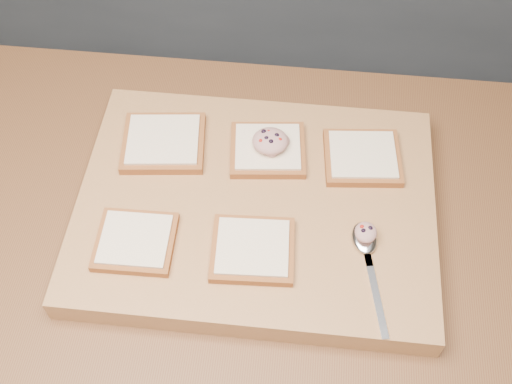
% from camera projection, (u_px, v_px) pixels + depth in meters
% --- Properties ---
extents(island_counter, '(2.00, 0.80, 0.90)m').
position_uv_depth(island_counter, '(296.00, 363.00, 1.32)').
color(island_counter, slate).
rests_on(island_counter, ground).
extents(cutting_board, '(0.54, 0.41, 0.04)m').
position_uv_depth(cutting_board, '(256.00, 208.00, 0.98)').
color(cutting_board, tan).
rests_on(cutting_board, island_counter).
extents(bread_far_left, '(0.14, 0.13, 0.02)m').
position_uv_depth(bread_far_left, '(164.00, 142.00, 1.02)').
color(bread_far_left, brown).
rests_on(bread_far_left, cutting_board).
extents(bread_far_center, '(0.13, 0.12, 0.02)m').
position_uv_depth(bread_far_center, '(268.00, 149.00, 1.01)').
color(bread_far_center, brown).
rests_on(bread_far_center, cutting_board).
extents(bread_far_right, '(0.13, 0.12, 0.02)m').
position_uv_depth(bread_far_right, '(362.00, 157.00, 1.00)').
color(bread_far_right, brown).
rests_on(bread_far_right, cutting_board).
extents(bread_near_left, '(0.11, 0.10, 0.02)m').
position_uv_depth(bread_near_left, '(135.00, 241.00, 0.92)').
color(bread_near_left, brown).
rests_on(bread_near_left, cutting_board).
extents(bread_near_center, '(0.12, 0.11, 0.02)m').
position_uv_depth(bread_near_center, '(253.00, 249.00, 0.91)').
color(bread_near_center, brown).
rests_on(bread_near_center, cutting_board).
extents(tuna_salad_dollop, '(0.06, 0.05, 0.03)m').
position_uv_depth(tuna_salad_dollop, '(270.00, 141.00, 1.00)').
color(tuna_salad_dollop, tan).
rests_on(tuna_salad_dollop, bread_far_center).
extents(spoon, '(0.06, 0.18, 0.01)m').
position_uv_depth(spoon, '(366.00, 246.00, 0.91)').
color(spoon, silver).
rests_on(spoon, cutting_board).
extents(spoon_salad, '(0.03, 0.04, 0.02)m').
position_uv_depth(spoon_salad, '(366.00, 232.00, 0.91)').
color(spoon_salad, tan).
rests_on(spoon_salad, spoon).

